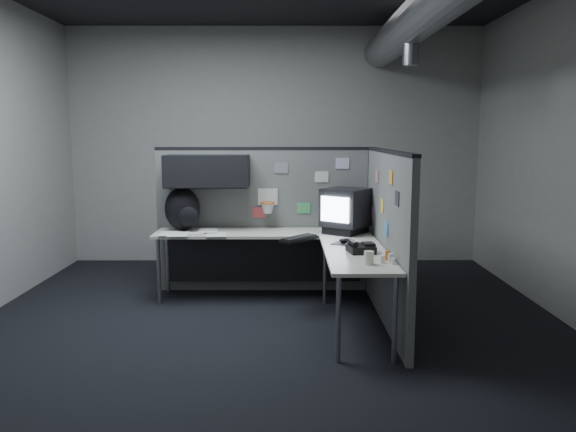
{
  "coord_description": "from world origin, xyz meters",
  "views": [
    {
      "loc": [
        0.16,
        -4.96,
        1.78
      ],
      "look_at": [
        0.17,
        0.35,
        0.99
      ],
      "focal_mm": 35.0,
      "sensor_mm": 36.0,
      "label": 1
    }
  ],
  "objects_px": {
    "keyboard": "(299,238)",
    "backpack": "(183,210)",
    "monitor": "(346,210)",
    "desk": "(285,248)",
    "phone": "(360,248)"
  },
  "relations": [
    {
      "from": "phone",
      "to": "backpack",
      "type": "height_order",
      "value": "backpack"
    },
    {
      "from": "desk",
      "to": "monitor",
      "type": "height_order",
      "value": "monitor"
    },
    {
      "from": "desk",
      "to": "keyboard",
      "type": "xyz_separation_m",
      "value": [
        0.14,
        -0.21,
        0.14
      ]
    },
    {
      "from": "desk",
      "to": "backpack",
      "type": "height_order",
      "value": "backpack"
    },
    {
      "from": "monitor",
      "to": "backpack",
      "type": "relative_size",
      "value": 1.23
    },
    {
      "from": "monitor",
      "to": "desk",
      "type": "bearing_deg",
      "value": -171.0
    },
    {
      "from": "keyboard",
      "to": "phone",
      "type": "relative_size",
      "value": 1.58
    },
    {
      "from": "desk",
      "to": "phone",
      "type": "bearing_deg",
      "value": -49.21
    },
    {
      "from": "desk",
      "to": "monitor",
      "type": "xyz_separation_m",
      "value": [
        0.64,
        0.2,
        0.36
      ]
    },
    {
      "from": "monitor",
      "to": "phone",
      "type": "xyz_separation_m",
      "value": [
        0.03,
        -0.98,
        -0.2
      ]
    },
    {
      "from": "keyboard",
      "to": "backpack",
      "type": "distance_m",
      "value": 1.39
    },
    {
      "from": "keyboard",
      "to": "backpack",
      "type": "bearing_deg",
      "value": 151.97
    },
    {
      "from": "backpack",
      "to": "monitor",
      "type": "bearing_deg",
      "value": -19.77
    },
    {
      "from": "monitor",
      "to": "keyboard",
      "type": "relative_size",
      "value": 1.34
    },
    {
      "from": "phone",
      "to": "backpack",
      "type": "xyz_separation_m",
      "value": [
        -1.78,
        1.14,
        0.19
      ]
    }
  ]
}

